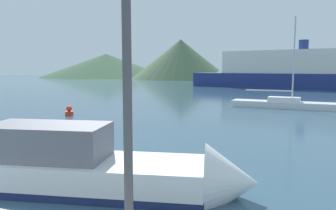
% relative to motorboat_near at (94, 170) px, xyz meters
% --- Properties ---
extents(motorboat_near, '(9.07, 3.68, 2.33)m').
position_rel_motorboat_near_xyz_m(motorboat_near, '(0.00, 0.00, 0.00)').
color(motorboat_near, white).
rests_on(motorboat_near, ground_plane).
extents(sailboat_inner, '(8.63, 2.60, 7.47)m').
position_rel_motorboat_near_xyz_m(sailboat_inner, '(4.70, 21.49, -0.19)').
color(sailboat_inner, silver).
rests_on(sailboat_inner, ground_plane).
extents(ferry_distant, '(37.68, 14.58, 7.86)m').
position_rel_motorboat_near_xyz_m(ferry_distant, '(7.25, 50.55, 2.19)').
color(ferry_distant, navy).
rests_on(ferry_distant, ground_plane).
extents(buoy_marker, '(0.57, 0.57, 0.66)m').
position_rel_motorboat_near_xyz_m(buoy_marker, '(-9.57, 11.81, -0.28)').
color(buoy_marker, red).
rests_on(buoy_marker, ground_plane).
extents(hill_west, '(47.88, 47.88, 8.60)m').
position_rel_motorboat_near_xyz_m(hill_west, '(-58.14, 99.57, 3.74)').
color(hill_west, '#38563D').
rests_on(hill_west, ground_plane).
extents(hill_central, '(30.61, 30.61, 12.13)m').
position_rel_motorboat_near_xyz_m(hill_central, '(-26.05, 89.52, 5.51)').
color(hill_central, '#4C6647').
rests_on(hill_central, ground_plane).
extents(hill_east, '(52.75, 52.75, 6.54)m').
position_rel_motorboat_near_xyz_m(hill_east, '(0.85, 95.50, 2.72)').
color(hill_east, '#4C6647').
rests_on(hill_east, ground_plane).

